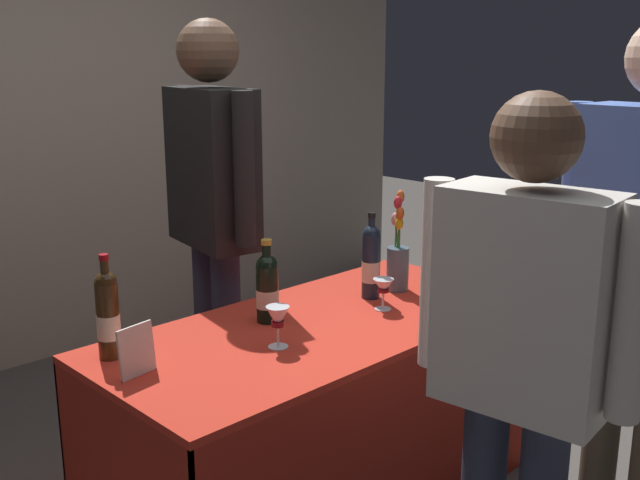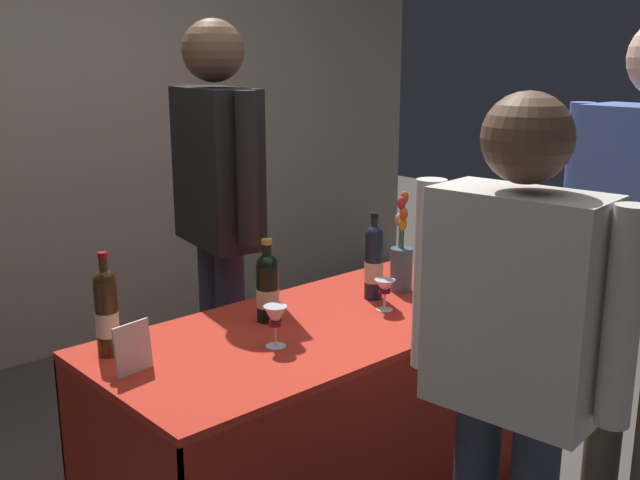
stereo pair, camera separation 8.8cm
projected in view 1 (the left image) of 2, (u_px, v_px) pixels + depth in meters
The scene contains 13 objects.
back_partition at pixel (40, 110), 3.96m from camera, with size 5.43×0.12×2.72m, color #B2A893.
tasting_table at pixel (320, 381), 2.68m from camera, with size 1.62×0.75×0.73m.
featured_wine_bottle at pixel (267, 287), 2.61m from camera, with size 0.08×0.08×0.30m.
display_bottle_0 at pixel (448, 253), 3.03m from camera, with size 0.07×0.07×0.32m.
display_bottle_1 at pixel (371, 261), 2.86m from camera, with size 0.07×0.07×0.34m.
display_bottle_2 at pixel (108, 314), 2.29m from camera, with size 0.07×0.07×0.33m.
display_bottle_3 at pixel (440, 262), 2.86m from camera, with size 0.08×0.08×0.33m.
wine_glass_near_vendor at pixel (278, 319), 2.39m from camera, with size 0.08×0.08×0.14m.
wine_glass_mid at pixel (383, 287), 2.74m from camera, with size 0.08×0.08×0.12m.
flower_vase at pixel (398, 259), 2.96m from camera, with size 0.10×0.09×0.40m.
brochure_stand at pixel (136, 351), 2.18m from camera, with size 0.13×0.01×0.15m, color silver.
vendor_presenter at pixel (213, 196), 3.03m from camera, with size 0.29×0.61×1.79m.
taster_foreground_right at pixel (522, 348), 1.87m from camera, with size 0.26×0.58×1.58m.
Camera 1 is at (-1.73, -1.78, 1.66)m, focal length 41.91 mm.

